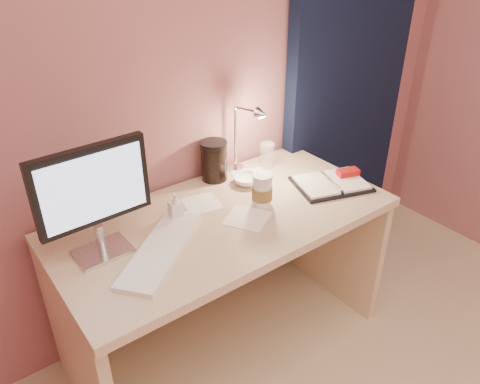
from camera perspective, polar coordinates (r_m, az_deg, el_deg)
room at (r=2.58m, az=11.84°, el=14.98°), size 3.50×3.50×3.50m
desk at (r=2.11m, az=-2.98°, el=-7.14°), size 1.40×0.70×0.73m
monitor at (r=1.66m, az=-17.55°, el=-0.08°), size 0.40×0.15×0.43m
keyboard at (r=1.75m, az=-9.54°, el=-6.82°), size 0.48×0.42×0.02m
planner at (r=2.19m, az=11.22°, el=1.14°), size 0.38×0.33×0.05m
paper_a at (r=1.91m, az=0.89°, el=-3.20°), size 0.22×0.22×0.00m
paper_b at (r=2.01m, az=-4.72°, el=-1.41°), size 0.18×0.18×0.00m
paper_c at (r=2.22m, az=1.22°, el=1.93°), size 0.21×0.21×0.00m
coffee_cup at (r=1.97m, az=2.71°, el=0.17°), size 0.09×0.09×0.14m
clear_cup at (r=2.29m, az=3.34°, el=4.49°), size 0.07×0.07×0.12m
bowl at (r=2.15m, az=0.79°, el=1.46°), size 0.14×0.14×0.04m
lotion_bottle at (r=1.90m, az=-7.85°, el=-1.76°), size 0.06×0.06×0.12m
dark_jar at (r=2.17m, az=-3.18°, el=3.59°), size 0.12×0.12×0.17m
desk_lamp at (r=2.13m, az=-0.00°, el=6.90°), size 0.13×0.21×0.34m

